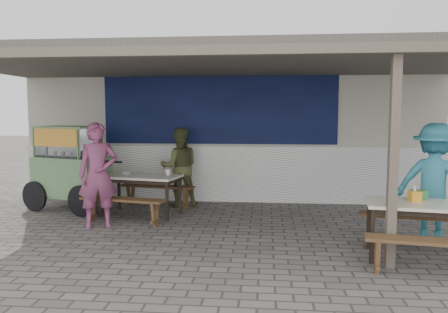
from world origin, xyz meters
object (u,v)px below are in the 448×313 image
patron_street_side (98,175)px  bench_right_wall (419,222)px  vendor_cart (70,165)px  patron_wall_side (180,167)px  donation_box (419,195)px  condiment_bowl (127,173)px  patron_right_table (434,183)px  bench_left_street (123,205)px  bench_left_wall (158,191)px  tissue_box (415,196)px  bench_right_street (439,249)px  condiment_jar (168,172)px  table_right (429,209)px  table_left (141,179)px

patron_street_side → bench_right_wall: bearing=-28.6°
vendor_cart → patron_wall_side: vendor_cart is taller
donation_box → condiment_bowl: 5.10m
vendor_cart → patron_right_table: bearing=4.9°
bench_left_street → bench_left_wall: (0.26, 1.40, 0.00)m
bench_left_street → tissue_box: (4.39, -1.33, 0.48)m
bench_right_street → condiment_jar: condiment_jar is taller
table_right → patron_right_table: bearing=76.1°
bench_right_street → condiment_jar: bearing=151.6°
table_left → donation_box: (4.36, -1.89, 0.14)m
bench_left_street → vendor_cart: (-1.38, 0.98, 0.56)m
bench_right_street → patron_street_side: (-4.78, 1.88, 0.53)m
bench_right_street → patron_right_table: size_ratio=0.94×
bench_right_street → bench_right_wall: 1.29m
bench_left_wall → table_right: 5.15m
bench_left_street → donation_box: 4.67m
patron_street_side → vendor_cart: bearing=109.5°
table_left → tissue_box: size_ratio=11.21×
bench_right_wall → vendor_cart: (-6.02, 1.80, 0.56)m
patron_wall_side → donation_box: 4.71m
table_left → tissue_box: 4.72m
bench_left_wall → vendor_cart: (-1.64, -0.42, 0.56)m
bench_left_street → condiment_bowl: 0.95m
vendor_cart → patron_street_side: bearing=-30.4°
table_right → bench_left_street: bearing=171.4°
table_right → condiment_jar: 4.57m
bench_left_street → condiment_bowl: condiment_bowl is taller
patron_wall_side → patron_right_table: patron_right_table is taller
patron_wall_side → donation_box: size_ratio=8.43×
donation_box → condiment_bowl: (-4.68, 2.02, -0.04)m
bench_left_street → donation_box: (4.49, -1.19, 0.47)m
table_right → patron_street_side: size_ratio=0.93×
table_right → bench_right_wall: bearing=90.0°
table_right → vendor_cart: bearing=166.8°
bench_left_wall → patron_wall_side: size_ratio=0.96×
tissue_box → condiment_bowl: (-4.58, 2.16, -0.05)m
table_left → vendor_cart: (-1.51, 0.28, 0.23)m
patron_street_side → donation_box: size_ratio=9.16×
bench_left_wall → patron_right_table: bearing=-12.0°
bench_left_street → patron_wall_side: patron_wall_side is taller
donation_box → condiment_jar: size_ratio=1.93×
bench_right_street → condiment_bowl: (-4.63, 2.91, 0.43)m
table_right → tissue_box: 0.24m
patron_right_table → condiment_bowl: 5.30m
bench_right_wall → table_left: bearing=170.6°
bench_left_street → table_right: table_right is taller
bench_left_wall → bench_right_street: same height
table_right → donation_box: donation_box is taller
tissue_box → condiment_jar: size_ratio=1.37×
table_left → patron_wall_side: size_ratio=0.95×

